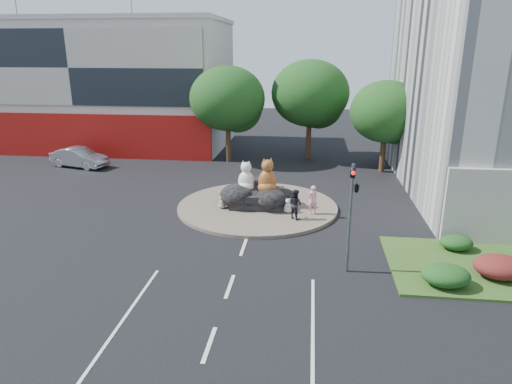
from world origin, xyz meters
The scene contains 21 objects.
ground centered at (0.00, 0.00, 0.00)m, with size 120.00×120.00×0.00m, color black.
roundabout_island centered at (0.00, 10.00, 0.10)m, with size 10.00×10.00×0.20m, color brown.
rock_plinth centered at (0.00, 10.00, 0.65)m, with size 3.20×2.60×0.90m, color black, non-canonical shape.
shophouse_block centered at (-18.00, 27.91, 6.18)m, with size 25.20×12.30×17.40m.
grass_verge centered at (12.00, 3.00, 0.06)m, with size 10.00×6.00×0.12m, color #31521B.
tree_left centered at (-3.93, 22.06, 5.25)m, with size 6.46×6.46×8.27m.
tree_mid centered at (3.07, 24.06, 5.56)m, with size 6.84×6.84×8.76m.
tree_right centered at (9.07, 20.06, 4.63)m, with size 5.70×5.70×7.30m.
hedge_near_green centered at (9.00, 1.00, 0.57)m, with size 2.00×1.60×0.90m, color #113612.
hedge_red centered at (11.50, 2.00, 0.61)m, with size 2.20×1.76×0.99m, color #521517.
hedge_back_green centered at (10.50, 4.80, 0.48)m, with size 1.60×1.28×0.72m, color #113612.
traffic_light centered at (5.10, 2.00, 3.62)m, with size 0.44×1.24×5.00m.
street_lamp centered at (12.82, 8.00, 4.55)m, with size 2.34×0.22×8.06m.
cat_white centered at (-0.70, 10.00, 2.08)m, with size 1.17×1.01×1.95m, color silver, non-canonical shape.
cat_tabby centered at (0.63, 9.85, 2.20)m, with size 1.32×1.14×2.20m, color #A85623, non-canonical shape.
kitten_calico centered at (-2.10, 9.18, 0.63)m, with size 0.52×0.45×0.87m, color white, non-canonical shape.
kitten_white centered at (1.98, 8.90, 0.65)m, with size 0.54×0.47×0.90m, color beige, non-canonical shape.
pedestrian_pink centered at (3.42, 8.84, 1.07)m, with size 0.64×0.42×1.74m, color pink.
pedestrian_dark centered at (2.44, 7.92, 1.08)m, with size 0.85×0.66×1.75m, color black.
parked_car centered at (-16.15, 18.53, 0.82)m, with size 1.74×5.00×1.65m, color #A4A5AB.
litter_bin centered at (8.83, 1.04, 0.44)m, with size 0.45×0.45×0.64m, color black.
Camera 1 is at (3.17, -16.92, 9.64)m, focal length 32.00 mm.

